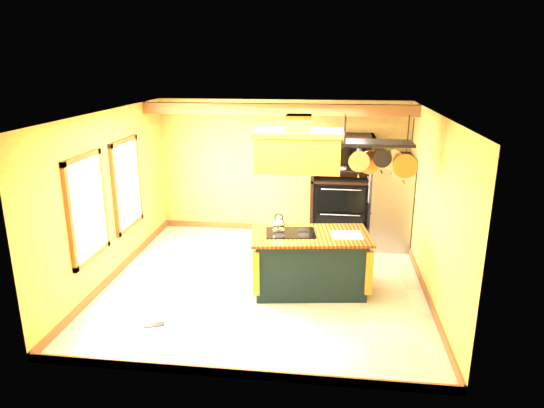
% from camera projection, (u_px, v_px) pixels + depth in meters
% --- Properties ---
extents(floor, '(5.00, 5.00, 0.00)m').
position_uv_depth(floor, '(265.00, 282.00, 7.83)').
color(floor, beige).
rests_on(floor, ground).
extents(ceiling, '(5.00, 5.00, 0.00)m').
position_uv_depth(ceiling, '(265.00, 113.00, 7.06)').
color(ceiling, white).
rests_on(ceiling, wall_back).
extents(wall_back, '(5.00, 0.02, 2.70)m').
position_uv_depth(wall_back, '(282.00, 167.00, 9.82)').
color(wall_back, '#DBB050').
rests_on(wall_back, floor).
extents(wall_front, '(5.00, 0.02, 2.70)m').
position_uv_depth(wall_front, '(233.00, 268.00, 5.06)').
color(wall_front, '#DBB050').
rests_on(wall_front, floor).
extents(wall_left, '(0.02, 5.00, 2.70)m').
position_uv_depth(wall_left, '(110.00, 196.00, 7.73)').
color(wall_left, '#DBB050').
rests_on(wall_left, floor).
extents(wall_right, '(0.02, 5.00, 2.70)m').
position_uv_depth(wall_right, '(433.00, 207.00, 7.15)').
color(wall_right, '#DBB050').
rests_on(wall_right, floor).
extents(ceiling_beam, '(5.00, 0.15, 0.20)m').
position_uv_depth(ceiling_beam, '(278.00, 109.00, 8.70)').
color(ceiling_beam, brown).
rests_on(ceiling_beam, ceiling).
extents(window_near, '(0.06, 1.06, 1.56)m').
position_uv_depth(window_near, '(88.00, 208.00, 6.95)').
color(window_near, brown).
rests_on(window_near, wall_left).
extents(window_far, '(0.06, 1.06, 1.56)m').
position_uv_depth(window_far, '(127.00, 184.00, 8.29)').
color(window_far, brown).
rests_on(window_far, wall_left).
extents(kitchen_island, '(1.89, 1.22, 1.11)m').
position_uv_depth(kitchen_island, '(310.00, 262.00, 7.43)').
color(kitchen_island, '#12262B').
rests_on(kitchen_island, floor).
extents(range_hood, '(1.27, 0.72, 0.80)m').
position_uv_depth(range_hood, '(298.00, 148.00, 6.95)').
color(range_hood, gold).
rests_on(range_hood, ceiling).
extents(pot_rack, '(1.10, 0.50, 0.85)m').
position_uv_depth(pot_rack, '(377.00, 152.00, 6.83)').
color(pot_rack, black).
rests_on(pot_rack, ceiling).
extents(refrigerator, '(0.74, 0.88, 1.71)m').
position_uv_depth(refrigerator, '(389.00, 204.00, 9.15)').
color(refrigerator, '#95979D').
rests_on(refrigerator, floor).
extents(hutch, '(1.18, 0.54, 2.08)m').
position_uv_depth(hutch, '(340.00, 197.00, 9.62)').
color(hutch, black).
rests_on(hutch, floor).
extents(floor_register, '(0.30, 0.21, 0.01)m').
position_uv_depth(floor_register, '(154.00, 325.00, 6.55)').
color(floor_register, black).
rests_on(floor_register, floor).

